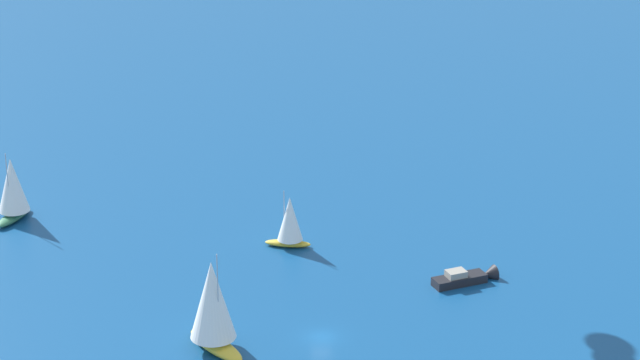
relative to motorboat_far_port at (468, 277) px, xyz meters
name	(u,v)px	position (x,y,z in m)	size (l,w,h in m)	color
ground_plane	(321,337)	(22.56, 14.22, -0.77)	(2000.00, 2000.00, 0.00)	navy
motorboat_far_port	(468,277)	(0.00, 0.00, 0.00)	(10.08, 5.32, 2.84)	black
sailboat_far_stbd	(290,221)	(24.37, -14.96, 3.38)	(7.30, 4.69, 9.07)	gold
sailboat_trailing	(12,189)	(67.26, -29.85, 4.52)	(6.58, 9.19, 11.59)	#33704C
sailboat_outer_ring_a	(213,305)	(36.62, 15.99, 5.59)	(8.62, 10.69, 13.93)	gold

